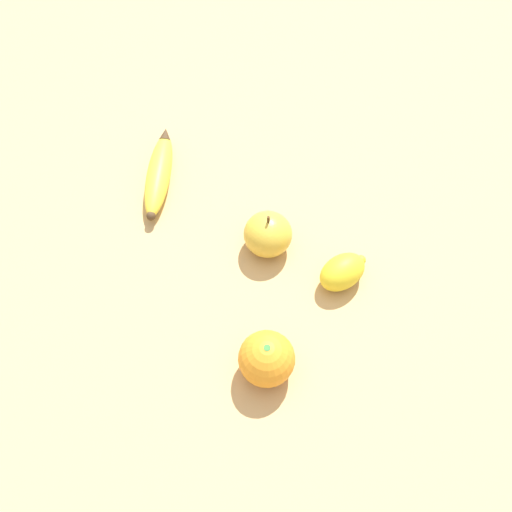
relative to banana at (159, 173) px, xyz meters
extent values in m
plane|color=tan|center=(0.09, 0.10, -0.02)|extent=(3.00, 3.00, 0.00)
ellipsoid|color=yellow|center=(0.00, 0.00, 0.00)|extent=(0.18, 0.06, 0.04)
cone|color=#47331E|center=(-0.08, -0.01, 0.01)|extent=(0.03, 0.02, 0.03)
sphere|color=#47331E|center=(0.09, 0.01, 0.00)|extent=(0.02, 0.02, 0.02)
sphere|color=orange|center=(0.30, 0.24, 0.02)|extent=(0.08, 0.08, 0.08)
cylinder|color=#337A33|center=(0.30, 0.24, 0.06)|extent=(0.01, 0.01, 0.00)
ellipsoid|color=gold|center=(0.09, 0.21, 0.01)|extent=(0.08, 0.08, 0.07)
cylinder|color=#4C3319|center=(0.09, 0.21, 0.06)|extent=(0.00, 0.00, 0.01)
ellipsoid|color=yellow|center=(0.13, 0.33, 0.01)|extent=(0.09, 0.09, 0.05)
sphere|color=yellow|center=(0.11, 0.35, 0.01)|extent=(0.02, 0.02, 0.02)
camera|label=1|loc=(0.59, 0.29, 0.80)|focal=42.00mm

